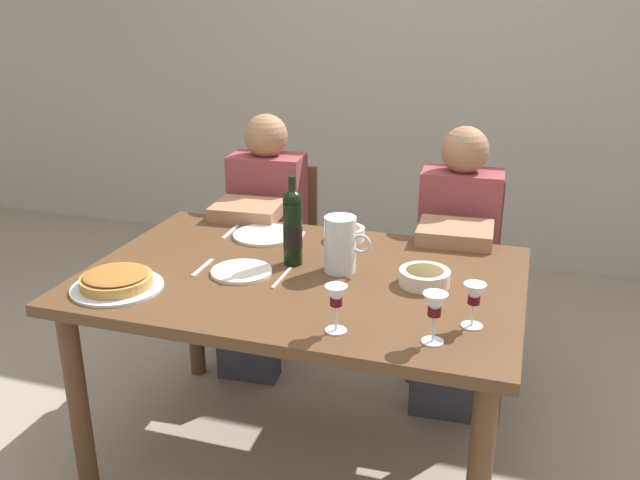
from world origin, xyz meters
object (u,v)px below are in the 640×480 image
at_px(wine_glass_centre, 435,307).
at_px(diner_right, 455,259).
at_px(dining_table, 303,298).
at_px(water_pitcher, 340,247).
at_px(salad_bowl, 347,232).
at_px(wine_glass_left_diner, 336,299).
at_px(dinner_plate_right_setting, 241,271).
at_px(chair_right, 458,264).
at_px(wine_bottle, 293,227).
at_px(chair_left, 277,242).
at_px(diner_left, 261,235).
at_px(baked_tart, 117,281).
at_px(olive_bowl, 425,276).
at_px(wine_glass_right_diner, 474,297).
at_px(dinner_plate_left_setting, 265,235).

distance_m(wine_glass_centre, diner_right, 1.04).
relative_size(dining_table, diner_right, 1.29).
distance_m(water_pitcher, salad_bowl, 0.32).
distance_m(wine_glass_left_diner, wine_glass_centre, 0.28).
relative_size(water_pitcher, dinner_plate_right_setting, 0.93).
height_order(wine_glass_centre, chair_right, wine_glass_centre).
xyz_separation_m(wine_glass_left_diner, dinner_plate_right_setting, (-0.43, 0.31, -0.10)).
bearing_deg(wine_glass_centre, diner_right, 92.85).
xyz_separation_m(water_pitcher, wine_glass_left_diner, (0.11, -0.43, 0.02)).
bearing_deg(diner_right, wine_bottle, 45.75).
bearing_deg(wine_glass_left_diner, diner_right, 77.60).
bearing_deg(diner_right, wine_glass_centre, 90.12).
bearing_deg(chair_right, chair_left, -4.05).
height_order(salad_bowl, diner_right, diner_right).
height_order(dinner_plate_right_setting, diner_left, diner_left).
height_order(baked_tart, wine_glass_left_diner, wine_glass_left_diner).
relative_size(water_pitcher, baked_tart, 0.66).
height_order(olive_bowl, wine_glass_left_diner, wine_glass_left_diner).
height_order(dining_table, wine_glass_centre, wine_glass_centre).
bearing_deg(wine_glass_right_diner, diner_right, 99.36).
bearing_deg(chair_left, dining_table, 112.39).
bearing_deg(chair_right, dinner_plate_left_setting, 36.64).
distance_m(wine_glass_right_diner, dinner_plate_left_setting, 1.02).
relative_size(wine_bottle, wine_glass_left_diner, 2.27).
height_order(wine_glass_left_diner, dinner_plate_left_setting, wine_glass_left_diner).
bearing_deg(water_pitcher, dining_table, -150.13).
bearing_deg(dining_table, water_pitcher, 29.87).
height_order(dining_table, diner_left, diner_left).
bearing_deg(wine_bottle, wine_glass_left_diner, -56.82).
height_order(dining_table, baked_tart, baked_tart).
relative_size(water_pitcher, wine_glass_right_diner, 1.45).
bearing_deg(salad_bowl, wine_glass_left_diner, -76.98).
distance_m(diner_left, diner_right, 0.90).
distance_m(wine_glass_left_diner, diner_right, 1.09).
bearing_deg(diner_left, wine_glass_centre, 128.59).
xyz_separation_m(salad_bowl, diner_left, (-0.50, 0.31, -0.17)).
xyz_separation_m(dinner_plate_left_setting, diner_right, (0.72, 0.35, -0.15)).
bearing_deg(dining_table, salad_bowl, 81.42).
distance_m(water_pitcher, wine_glass_centre, 0.57).
xyz_separation_m(wine_glass_centre, dinner_plate_left_setting, (-0.77, 0.66, -0.10)).
relative_size(water_pitcher, chair_right, 0.23).
xyz_separation_m(baked_tart, chair_right, (0.99, 1.20, -0.29)).
bearing_deg(dining_table, wine_glass_right_diner, -20.02).
xyz_separation_m(dining_table, chair_right, (0.45, 0.90, -0.17)).
bearing_deg(wine_glass_right_diner, wine_bottle, 155.88).
height_order(dinner_plate_right_setting, chair_right, chair_right).
bearing_deg(chair_left, wine_glass_right_diner, 128.90).
height_order(olive_bowl, dinner_plate_right_setting, olive_bowl).
bearing_deg(diner_left, dining_table, 118.91).
height_order(wine_glass_centre, dinner_plate_right_setting, wine_glass_centre).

